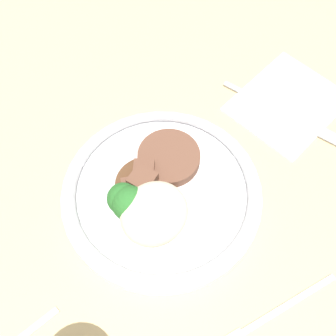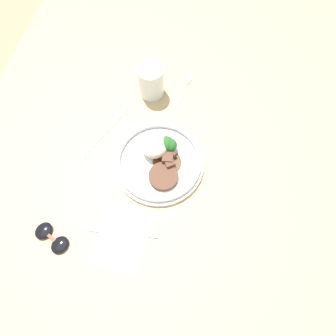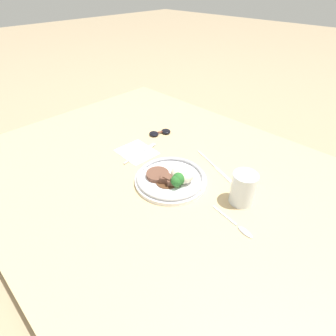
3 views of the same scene
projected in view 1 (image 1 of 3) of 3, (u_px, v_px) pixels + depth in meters
ground_plane at (173, 213)px, 0.60m from camera, size 8.00×8.00×0.00m
dining_table at (174, 206)px, 0.58m from camera, size 1.47×1.05×0.04m
napkin at (288, 103)px, 0.63m from camera, size 0.15×0.13×0.00m
plate at (157, 195)px, 0.54m from camera, size 0.24×0.24×0.07m
fork at (293, 118)px, 0.62m from camera, size 0.03×0.17×0.00m
knife at (247, 330)px, 0.49m from camera, size 0.20×0.08×0.00m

